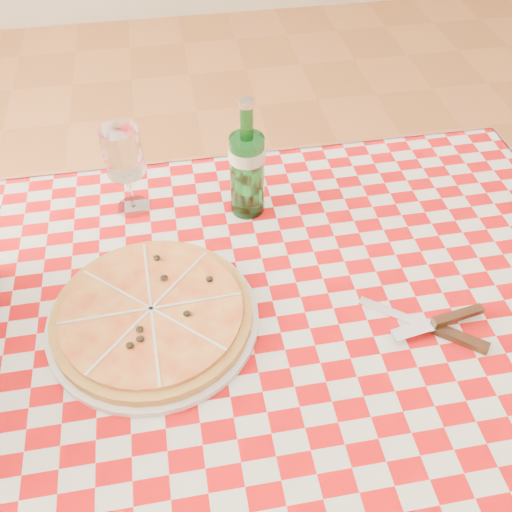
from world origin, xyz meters
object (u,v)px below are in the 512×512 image
Objects in this scene: pizza_plate at (152,314)px; water_bottle at (247,159)px; wine_glass at (126,171)px; dining_table at (272,333)px.

pizza_plate is 0.36m from water_bottle.
water_bottle is at bearing -11.19° from wine_glass.
wine_glass is at bearing 168.81° from water_bottle.
wine_glass reaches higher than dining_table.
pizza_plate reaches higher than dining_table.
pizza_plate is 0.32m from wine_glass.
dining_table is 6.18× the size of wine_glass.
water_bottle is (-0.00, 0.26, 0.23)m from dining_table.
water_bottle reaches higher than pizza_plate.
dining_table is at bearing -89.34° from water_bottle.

